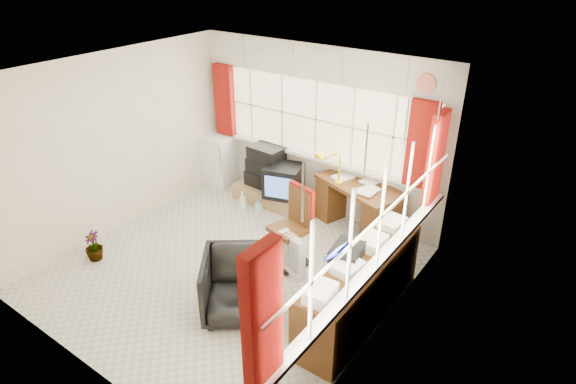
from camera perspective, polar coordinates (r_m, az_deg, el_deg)
name	(u,v)px	position (r m, az deg, el deg)	size (l,w,h in m)	color
ground	(230,269)	(6.27, -6.84, -9.06)	(4.00, 4.00, 0.00)	beige
room_walls	(223,162)	(5.51, -7.70, 3.56)	(4.00, 4.00, 4.00)	beige
window_back	(314,153)	(7.15, 3.13, 4.69)	(3.70, 0.12, 3.60)	#F9EBC5
window_right	(374,260)	(4.83, 10.18, -7.98)	(0.12, 3.70, 3.60)	#F9EBC5
curtains	(335,158)	(5.71, 5.57, 4.05)	(3.83, 3.83, 1.15)	#921D08
overhead_cabinets	(345,91)	(5.46, 6.75, 11.77)	(3.98, 3.98, 0.48)	silver
desk	(358,205)	(6.90, 8.31, -1.48)	(1.40, 1.00, 0.76)	#592F15
desk_lamp	(340,161)	(6.61, 6.15, 3.64)	(0.20, 0.18, 0.48)	#FFFA0A
task_chair	(295,223)	(6.10, 0.88, -3.69)	(0.54, 0.56, 1.05)	black
office_chair	(239,286)	(5.40, -5.78, -10.97)	(0.78, 0.80, 0.73)	black
radiator	(293,259)	(6.03, 0.63, -7.94)	(0.39, 0.25, 0.54)	white
credenza	(360,286)	(5.38, 8.57, -11.01)	(0.50, 2.00, 0.85)	#592F15
file_tray	(347,252)	(5.14, 7.05, -7.09)	(0.30, 0.39, 0.13)	black
tv_bench	(276,197)	(7.62, -1.42, -0.60)	(1.40, 0.50, 0.25)	#A37D51
crt_tv	(283,181)	(7.30, -0.55, 1.35)	(0.65, 0.62, 0.49)	black
hifi_stack	(267,168)	(7.57, -2.53, 2.89)	(0.66, 0.44, 0.67)	black
mini_fridge	(220,159)	(8.27, -8.09, 3.88)	(0.54, 0.54, 0.87)	white
spray_bottle_a	(242,200)	(7.50, -5.43, -1.01)	(0.11, 0.11, 0.29)	white
spray_bottle_b	(259,205)	(7.47, -3.51, -1.57)	(0.08, 0.08, 0.18)	#99E4DA
flower_vase	(94,246)	(6.78, -22.05, -5.93)	(0.23, 0.23, 0.41)	black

